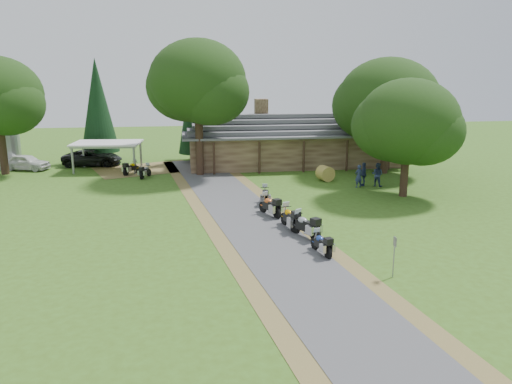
{
  "coord_description": "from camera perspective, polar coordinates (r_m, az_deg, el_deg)",
  "views": [
    {
      "loc": [
        -4.53,
        -23.33,
        8.85
      ],
      "look_at": [
        -0.25,
        6.12,
        1.6
      ],
      "focal_mm": 35.0,
      "sensor_mm": 36.0,
      "label": 1
    }
  ],
  "objects": [
    {
      "name": "oak_lodge_left",
      "position": [
        43.04,
        -6.62,
        10.46
      ],
      "size": [
        8.18,
        8.18,
        12.97
      ],
      "primitive_type": null,
      "color": "black",
      "rests_on": "ground"
    },
    {
      "name": "person_b",
      "position": [
        40.19,
        13.71,
        2.18
      ],
      "size": [
        0.76,
        0.75,
        2.19
      ],
      "primitive_type": "imported",
      "rotation": [
        0.0,
        0.0,
        2.4
      ],
      "color": "navy",
      "rests_on": "ground"
    },
    {
      "name": "sign_post",
      "position": [
        22.72,
        15.49,
        -7.19
      ],
      "size": [
        0.34,
        0.06,
        1.89
      ],
      "primitive_type": null,
      "color": "gray",
      "rests_on": "ground"
    },
    {
      "name": "ground",
      "position": [
        25.36,
        2.57,
        -6.75
      ],
      "size": [
        120.0,
        120.0,
        0.0
      ],
      "primitive_type": "plane",
      "color": "#3A5B19",
      "rests_on": "ground"
    },
    {
      "name": "motorcycle_row_d",
      "position": [
        31.18,
        1.59,
        -1.46
      ],
      "size": [
        1.41,
        2.15,
        1.4
      ],
      "primitive_type": null,
      "rotation": [
        0.0,
        0.0,
        1.97
      ],
      "color": "#D85F25",
      "rests_on": "ground"
    },
    {
      "name": "carport",
      "position": [
        47.41,
        -16.56,
        3.94
      ],
      "size": [
        6.26,
        4.47,
        2.57
      ],
      "primitive_type": null,
      "rotation": [
        0.0,
        0.0,
        -0.09
      ],
      "color": "silver",
      "rests_on": "ground"
    },
    {
      "name": "person_c",
      "position": [
        40.16,
        12.22,
        2.24
      ],
      "size": [
        0.64,
        0.74,
        2.19
      ],
      "primitive_type": "imported",
      "rotation": [
        0.0,
        0.0,
        4.35
      ],
      "color": "navy",
      "rests_on": "ground"
    },
    {
      "name": "hay_bale",
      "position": [
        41.48,
        7.92,
        2.12
      ],
      "size": [
        1.48,
        1.4,
        1.24
      ],
      "primitive_type": "cylinder",
      "rotation": [
        1.57,
        0.0,
        0.25
      ],
      "color": "olive",
      "rests_on": "ground"
    },
    {
      "name": "motorcycle_row_a",
      "position": [
        24.93,
        7.48,
        -5.76
      ],
      "size": [
        0.95,
        1.83,
        1.19
      ],
      "primitive_type": null,
      "rotation": [
        0.0,
        0.0,
        1.8
      ],
      "color": "navy",
      "rests_on": "ground"
    },
    {
      "name": "motorcycle_carport_a",
      "position": [
        45.02,
        -14.08,
        2.76
      ],
      "size": [
        1.52,
        1.87,
        1.26
      ],
      "primitive_type": null,
      "rotation": [
        0.0,
        0.0,
        0.98
      ],
      "color": "#E2BD04",
      "rests_on": "ground"
    },
    {
      "name": "motorcycle_carport_b",
      "position": [
        43.36,
        -12.54,
        2.38
      ],
      "size": [
        1.17,
        1.81,
        1.18
      ],
      "primitive_type": null,
      "rotation": [
        0.0,
        0.0,
        1.19
      ],
      "color": "slate",
      "rests_on": "ground"
    },
    {
      "name": "silo",
      "position": [
        52.23,
        -27.06,
        5.82
      ],
      "size": [
        3.24,
        3.24,
        6.09
      ],
      "primitive_type": "cylinder",
      "rotation": [
        0.0,
        0.0,
        -0.08
      ],
      "color": "gray",
      "rests_on": "ground"
    },
    {
      "name": "driveway",
      "position": [
        29.01,
        0.12,
        -4.07
      ],
      "size": [
        51.95,
        51.95,
        0.0
      ],
      "primitive_type": "plane",
      "rotation": [
        0.0,
        0.0,
        0.14
      ],
      "color": "#464649",
      "rests_on": "ground"
    },
    {
      "name": "lodge",
      "position": [
        48.91,
        4.27,
        6.13
      ],
      "size": [
        21.4,
        9.4,
        4.9
      ],
      "primitive_type": null,
      "color": "brown",
      "rests_on": "ground"
    },
    {
      "name": "oak_driveway",
      "position": [
        36.95,
        16.88,
        6.11
      ],
      "size": [
        7.1,
        7.1,
        8.69
      ],
      "primitive_type": null,
      "color": "black",
      "rests_on": "ground"
    },
    {
      "name": "car_dark_suv",
      "position": [
        50.18,
        -18.23,
        4.17
      ],
      "size": [
        2.98,
        6.14,
        2.28
      ],
      "primitive_type": "imported",
      "rotation": [
        0.0,
        0.0,
        1.5
      ],
      "color": "black",
      "rests_on": "ground"
    },
    {
      "name": "motorcycle_row_e",
      "position": [
        33.96,
        1.05,
        -0.32
      ],
      "size": [
        0.83,
        1.9,
        1.26
      ],
      "primitive_type": null,
      "rotation": [
        0.0,
        0.0,
        1.44
      ],
      "color": "black",
      "rests_on": "ground"
    },
    {
      "name": "motorcycle_row_b",
      "position": [
        27.26,
        5.64,
        -3.72
      ],
      "size": [
        1.58,
        2.2,
        1.45
      ],
      "primitive_type": null,
      "rotation": [
        0.0,
        0.0,
        2.05
      ],
      "color": "#A2A5A9",
      "rests_on": "ground"
    },
    {
      "name": "cedar_near",
      "position": [
        49.48,
        -6.91,
        9.82
      ],
      "size": [
        3.57,
        3.57,
        11.19
      ],
      "primitive_type": "cone",
      "color": "black",
      "rests_on": "ground"
    },
    {
      "name": "motorcycle_row_c",
      "position": [
        28.62,
        3.91,
        -2.85
      ],
      "size": [
        1.1,
        2.19,
        1.43
      ],
      "primitive_type": null,
      "rotation": [
        0.0,
        0.0,
        1.78
      ],
      "color": "#E29600",
      "rests_on": "ground"
    },
    {
      "name": "oak_lodge_right",
      "position": [
        45.13,
        14.76,
        8.47
      ],
      "size": [
        8.75,
        8.75,
        10.17
      ],
      "primitive_type": null,
      "color": "black",
      "rests_on": "ground"
    },
    {
      "name": "cedar_far",
      "position": [
        52.14,
        -17.6,
        8.9
      ],
      "size": [
        3.69,
        3.69,
        10.12
      ],
      "primitive_type": "cone",
      "color": "black",
      "rests_on": "ground"
    },
    {
      "name": "car_white_sedan",
      "position": [
        50.19,
        -24.8,
        3.32
      ],
      "size": [
        3.96,
        5.88,
        1.81
      ],
      "primitive_type": "imported",
      "rotation": [
        0.0,
        0.0,
        1.23
      ],
      "color": "white",
      "rests_on": "ground"
    },
    {
      "name": "person_a",
      "position": [
        39.48,
        11.65,
        2.0
      ],
      "size": [
        0.69,
        0.58,
        2.09
      ],
      "primitive_type": "imported",
      "rotation": [
        0.0,
        0.0,
        3.44
      ],
      "color": "navy",
      "rests_on": "ground"
    }
  ]
}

